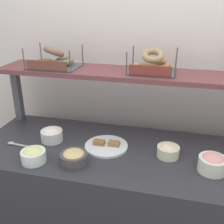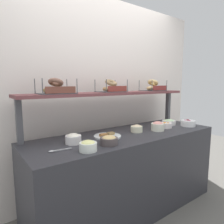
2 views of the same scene
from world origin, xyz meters
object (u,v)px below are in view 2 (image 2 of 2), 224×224
(bowl_lox_spread, at_px, (158,126))
(serving_plate_white, at_px, (107,136))
(bowl_egg_salad, at_px, (88,146))
(bagel_basket_plain, at_px, (153,87))
(bagel_basket_poppy, at_px, (56,89))
(bagel_basket_everything, at_px, (111,88))
(bowl_beet_salad, at_px, (188,123))
(bowl_scallion_spread, at_px, (169,122))
(serving_spoon_near_plate, at_px, (57,150))
(bowl_fruit_salad, at_px, (165,125))
(bowl_cream_cheese, at_px, (73,138))
(bowl_hummus, at_px, (109,140))
(bowl_potato_salad, at_px, (137,128))

(bowl_lox_spread, xyz_separation_m, serving_plate_white, (-0.62, 0.11, -0.04))
(bowl_egg_salad, xyz_separation_m, bagel_basket_plain, (1.28, 0.51, 0.44))
(bagel_basket_poppy, distance_m, bagel_basket_plain, 1.34)
(bagel_basket_poppy, height_order, bagel_basket_everything, bagel_basket_poppy)
(bowl_beet_salad, relative_size, bowl_scallion_spread, 1.03)
(bowl_egg_salad, bearing_deg, serving_spoon_near_plate, 145.66)
(bowl_beet_salad, xyz_separation_m, bowl_fruit_salad, (-0.30, 0.11, -0.01))
(bowl_beet_salad, xyz_separation_m, bowl_lox_spread, (-0.49, 0.06, 0.01))
(bowl_cream_cheese, relative_size, bowl_hummus, 0.91)
(bowl_lox_spread, distance_m, bowl_egg_salad, 0.99)
(serving_plate_white, bearing_deg, bagel_basket_everything, 47.98)
(bowl_hummus, xyz_separation_m, bagel_basket_poppy, (-0.29, 0.44, 0.44))
(bowl_potato_salad, relative_size, serving_plate_white, 0.48)
(bowl_lox_spread, bearing_deg, bowl_hummus, -171.77)
(bagel_basket_plain, bearing_deg, bowl_cream_cheese, -168.48)
(bowl_cream_cheese, relative_size, bowl_scallion_spread, 0.81)
(serving_plate_white, relative_size, bagel_basket_plain, 0.92)
(serving_plate_white, bearing_deg, bowl_beet_salad, -8.48)
(bowl_fruit_salad, relative_size, bowl_potato_salad, 1.20)
(bowl_potato_salad, xyz_separation_m, bagel_basket_everything, (-0.15, 0.27, 0.44))
(bowl_beet_salad, bearing_deg, bowl_potato_salad, 168.27)
(bagel_basket_everything, bearing_deg, bowl_fruit_salad, -28.84)
(bowl_fruit_salad, bearing_deg, serving_spoon_near_plate, -177.64)
(bowl_fruit_salad, relative_size, serving_plate_white, 0.58)
(bowl_beet_salad, distance_m, serving_spoon_near_plate, 1.67)
(bowl_fruit_salad, xyz_separation_m, bowl_scallion_spread, (0.18, 0.09, 0.00))
(bowl_scallion_spread, bearing_deg, bagel_basket_poppy, 171.78)
(serving_spoon_near_plate, bearing_deg, bagel_basket_everything, 25.12)
(bowl_lox_spread, distance_m, serving_spoon_near_plate, 1.18)
(bowl_scallion_spread, relative_size, serving_plate_white, 0.64)
(bowl_fruit_salad, relative_size, bowl_cream_cheese, 1.11)
(bowl_lox_spread, bearing_deg, bowl_egg_salad, -171.37)
(bowl_hummus, distance_m, serving_plate_white, 0.25)
(bowl_lox_spread, bearing_deg, bowl_potato_salad, 158.60)
(bowl_scallion_spread, xyz_separation_m, bagel_basket_plain, (-0.06, 0.23, 0.44))
(bowl_fruit_salad, height_order, bowl_potato_salad, bowl_potato_salad)
(bowl_scallion_spread, xyz_separation_m, serving_plate_white, (-0.98, -0.03, -0.03))
(bowl_lox_spread, bearing_deg, bowl_fruit_salad, 13.95)
(bowl_beet_salad, distance_m, bowl_hummus, 1.24)
(bagel_basket_poppy, bearing_deg, bowl_fruit_salad, -13.24)
(bowl_hummus, relative_size, bagel_basket_plain, 0.53)
(bagel_basket_everything, bearing_deg, serving_plate_white, -132.02)
(bagel_basket_poppy, bearing_deg, serving_spoon_near_plate, -112.54)
(bagel_basket_poppy, bearing_deg, bowl_potato_salad, -16.87)
(bowl_cream_cheese, xyz_separation_m, bowl_hummus, (0.24, -0.21, -0.01))
(bowl_lox_spread, height_order, bagel_basket_plain, bagel_basket_plain)
(bagel_basket_everything, relative_size, bagel_basket_plain, 1.02)
(serving_spoon_near_plate, xyz_separation_m, bagel_basket_poppy, (0.14, 0.34, 0.47))
(bowl_scallion_spread, relative_size, bagel_basket_everything, 0.58)
(bowl_fruit_salad, relative_size, bagel_basket_everything, 0.53)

